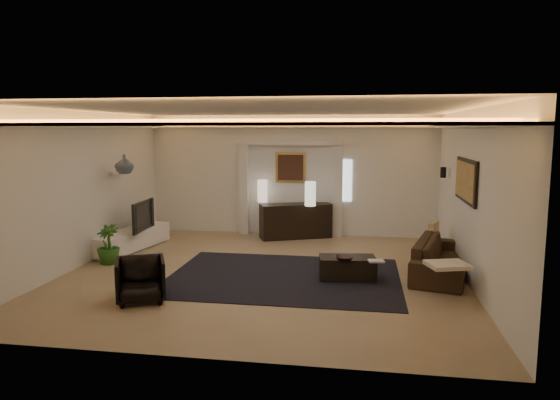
# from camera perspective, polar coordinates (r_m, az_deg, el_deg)

# --- Properties ---
(floor) EXTENTS (7.00, 7.00, 0.00)m
(floor) POSITION_cam_1_polar(r_m,az_deg,el_deg) (9.24, -1.84, -8.18)
(floor) COLOR tan
(floor) RESTS_ON ground
(ceiling) EXTENTS (7.00, 7.00, 0.00)m
(ceiling) POSITION_cam_1_polar(r_m,az_deg,el_deg) (8.88, -1.92, 10.09)
(ceiling) COLOR white
(ceiling) RESTS_ON ground
(wall_back) EXTENTS (7.00, 0.00, 7.00)m
(wall_back) POSITION_cam_1_polar(r_m,az_deg,el_deg) (12.38, 1.22, 2.76)
(wall_back) COLOR white
(wall_back) RESTS_ON ground
(wall_front) EXTENTS (7.00, 0.00, 7.00)m
(wall_front) POSITION_cam_1_polar(r_m,az_deg,el_deg) (5.60, -8.75, -3.64)
(wall_front) COLOR white
(wall_front) RESTS_ON ground
(wall_left) EXTENTS (0.00, 7.00, 7.00)m
(wall_left) POSITION_cam_1_polar(r_m,az_deg,el_deg) (10.21, -21.54, 1.11)
(wall_left) COLOR white
(wall_left) RESTS_ON ground
(wall_right) EXTENTS (0.00, 7.00, 7.00)m
(wall_right) POSITION_cam_1_polar(r_m,az_deg,el_deg) (8.97, 20.65, 0.28)
(wall_right) COLOR white
(wall_right) RESTS_ON ground
(cove_soffit) EXTENTS (7.00, 7.00, 0.04)m
(cove_soffit) POSITION_cam_1_polar(r_m,az_deg,el_deg) (8.88, -1.91, 8.29)
(cove_soffit) COLOR silver
(cove_soffit) RESTS_ON ceiling
(daylight_slit) EXTENTS (0.25, 0.03, 1.00)m
(daylight_slit) POSITION_cam_1_polar(r_m,az_deg,el_deg) (12.26, 7.48, 2.18)
(daylight_slit) COLOR white
(daylight_slit) RESTS_ON wall_back
(area_rug) EXTENTS (4.00, 3.00, 0.01)m
(area_rug) POSITION_cam_1_polar(r_m,az_deg,el_deg) (8.98, 0.45, -8.61)
(area_rug) COLOR black
(area_rug) RESTS_ON ground
(pilaster_left) EXTENTS (0.22, 0.20, 2.20)m
(pilaster_left) POSITION_cam_1_polar(r_m,az_deg,el_deg) (12.53, -4.06, 1.20)
(pilaster_left) COLOR silver
(pilaster_left) RESTS_ON ground
(pilaster_right) EXTENTS (0.22, 0.20, 2.20)m
(pilaster_right) POSITION_cam_1_polar(r_m,az_deg,el_deg) (12.21, 6.50, 0.99)
(pilaster_right) COLOR silver
(pilaster_right) RESTS_ON ground
(alcove_header) EXTENTS (2.52, 0.20, 0.12)m
(alcove_header) POSITION_cam_1_polar(r_m,az_deg,el_deg) (12.24, 1.17, 6.46)
(alcove_header) COLOR silver
(alcove_header) RESTS_ON wall_back
(painting_frame) EXTENTS (0.74, 0.04, 0.74)m
(painting_frame) POSITION_cam_1_polar(r_m,az_deg,el_deg) (12.34, 1.21, 3.68)
(painting_frame) COLOR tan
(painting_frame) RESTS_ON wall_back
(painting_canvas) EXTENTS (0.62, 0.02, 0.62)m
(painting_canvas) POSITION_cam_1_polar(r_m,az_deg,el_deg) (12.31, 1.19, 3.67)
(painting_canvas) COLOR #4C2D1E
(painting_canvas) RESTS_ON wall_back
(art_panel_frame) EXTENTS (0.04, 1.64, 0.74)m
(art_panel_frame) POSITION_cam_1_polar(r_m,az_deg,el_deg) (9.23, 20.18, 2.07)
(art_panel_frame) COLOR black
(art_panel_frame) RESTS_ON wall_right
(art_panel_gold) EXTENTS (0.02, 1.50, 0.62)m
(art_panel_gold) POSITION_cam_1_polar(r_m,az_deg,el_deg) (9.22, 20.03, 2.07)
(art_panel_gold) COLOR tan
(art_panel_gold) RESTS_ON wall_right
(wall_sconce) EXTENTS (0.12, 0.12, 0.22)m
(wall_sconce) POSITION_cam_1_polar(r_m,az_deg,el_deg) (11.08, 17.87, 2.97)
(wall_sconce) COLOR black
(wall_sconce) RESTS_ON wall_right
(wall_niche) EXTENTS (0.10, 0.55, 0.04)m
(wall_niche) POSITION_cam_1_polar(r_m,az_deg,el_deg) (11.38, -17.75, 2.95)
(wall_niche) COLOR silver
(wall_niche) RESTS_ON wall_left
(console) EXTENTS (1.74, 1.13, 0.83)m
(console) POSITION_cam_1_polar(r_m,az_deg,el_deg) (12.08, 1.76, -2.40)
(console) COLOR black
(console) RESTS_ON ground
(lamp_left) EXTENTS (0.27, 0.27, 0.54)m
(lamp_left) POSITION_cam_1_polar(r_m,az_deg,el_deg) (12.28, -1.98, 1.03)
(lamp_left) COLOR #FFE5C6
(lamp_left) RESTS_ON console
(lamp_right) EXTENTS (0.27, 0.27, 0.56)m
(lamp_right) POSITION_cam_1_polar(r_m,az_deg,el_deg) (11.68, 3.42, 0.66)
(lamp_right) COLOR white
(lamp_right) RESTS_ON console
(media_ledge) EXTENTS (0.92, 2.21, 0.40)m
(media_ledge) POSITION_cam_1_polar(r_m,az_deg,el_deg) (11.39, -16.31, -4.24)
(media_ledge) COLOR white
(media_ledge) RESTS_ON ground
(tv) EXTENTS (1.11, 0.20, 0.63)m
(tv) POSITION_cam_1_polar(r_m,az_deg,el_deg) (11.23, -15.63, -1.57)
(tv) COLOR black
(tv) RESTS_ON media_ledge
(figurine) EXTENTS (0.14, 0.14, 0.34)m
(figurine) POSITION_cam_1_polar(r_m,az_deg,el_deg) (12.14, -14.53, -1.45)
(figurine) COLOR black
(figurine) RESTS_ON media_ledge
(ginger_jar) EXTENTS (0.46, 0.46, 0.39)m
(ginger_jar) POSITION_cam_1_polar(r_m,az_deg,el_deg) (10.82, -17.10, 3.88)
(ginger_jar) COLOR slate
(ginger_jar) RESTS_ON wall_niche
(plant) EXTENTS (0.48, 0.48, 0.76)m
(plant) POSITION_cam_1_polar(r_m,az_deg,el_deg) (10.30, -18.74, -4.75)
(plant) COLOR #2A5D1B
(plant) RESTS_ON ground
(sofa) EXTENTS (2.32, 1.36, 0.64)m
(sofa) POSITION_cam_1_polar(r_m,az_deg,el_deg) (9.47, 17.79, -6.18)
(sofa) COLOR #392C1B
(sofa) RESTS_ON ground
(throw_blanket) EXTENTS (0.70, 0.63, 0.06)m
(throw_blanket) POSITION_cam_1_polar(r_m,az_deg,el_deg) (8.07, 18.30, -6.93)
(throw_blanket) COLOR beige
(throw_blanket) RESTS_ON sofa
(throw_pillow) EXTENTS (0.25, 0.38, 0.37)m
(throw_pillow) POSITION_cam_1_polar(r_m,az_deg,el_deg) (10.62, 16.86, -3.35)
(throw_pillow) COLOR tan
(throw_pillow) RESTS_ON sofa
(coffee_table) EXTENTS (1.02, 0.64, 0.36)m
(coffee_table) POSITION_cam_1_polar(r_m,az_deg,el_deg) (8.93, 7.57, -7.47)
(coffee_table) COLOR black
(coffee_table) RESTS_ON ground
(bowl) EXTENTS (0.33, 0.33, 0.08)m
(bowl) POSITION_cam_1_polar(r_m,az_deg,el_deg) (8.61, 7.29, -6.35)
(bowl) COLOR #34221D
(bowl) RESTS_ON coffee_table
(magazine) EXTENTS (0.28, 0.23, 0.03)m
(magazine) POSITION_cam_1_polar(r_m,az_deg,el_deg) (8.62, 10.76, -6.58)
(magazine) COLOR silver
(magazine) RESTS_ON coffee_table
(armchair) EXTENTS (0.94, 0.95, 0.66)m
(armchair) POSITION_cam_1_polar(r_m,az_deg,el_deg) (7.98, -15.38, -8.63)
(armchair) COLOR #2B2417
(armchair) RESTS_ON ground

